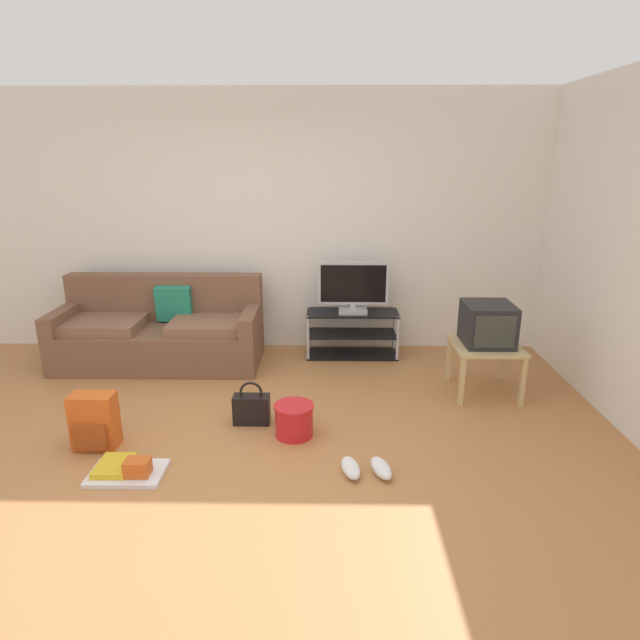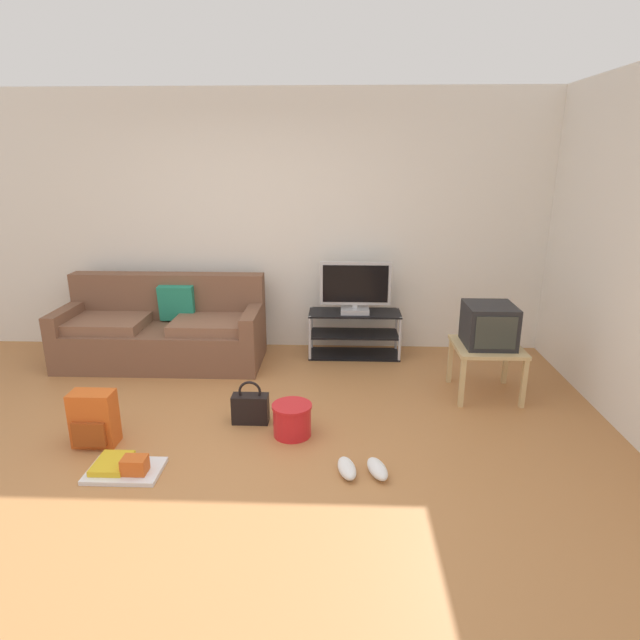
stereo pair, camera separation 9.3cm
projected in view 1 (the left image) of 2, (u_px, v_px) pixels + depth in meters
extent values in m
cube|color=#B27542|center=(222.00, 463.00, 3.72)|extent=(9.00, 9.80, 0.02)
cube|color=silver|center=(259.00, 224.00, 5.66)|extent=(9.00, 0.10, 2.70)
cube|color=silver|center=(631.00, 250.00, 4.07)|extent=(0.10, 3.60, 2.70)
cube|color=brown|center=(160.00, 346.00, 5.41)|extent=(2.02, 0.82, 0.39)
cube|color=brown|center=(165.00, 297.00, 5.58)|extent=(2.02, 0.20, 0.48)
cube|color=brown|center=(64.00, 318.00, 5.34)|extent=(0.14, 0.82, 0.20)
cube|color=brown|center=(251.00, 319.00, 5.31)|extent=(0.14, 0.82, 0.20)
cube|color=brown|center=(101.00, 324.00, 5.29)|extent=(0.81, 0.57, 0.10)
cube|color=brown|center=(212.00, 325.00, 5.27)|extent=(0.81, 0.57, 0.10)
cube|color=#238466|center=(174.00, 304.00, 5.47)|extent=(0.36, 0.15, 0.37)
cube|color=black|center=(353.00, 313.00, 5.57)|extent=(0.95, 0.38, 0.02)
cube|color=black|center=(352.00, 334.00, 5.64)|extent=(0.92, 0.36, 0.02)
cube|color=black|center=(352.00, 354.00, 5.71)|extent=(0.95, 0.38, 0.02)
cylinder|color=#B7B7BC|center=(308.00, 339.00, 5.48)|extent=(0.03, 0.03, 0.48)
cylinder|color=#B7B7BC|center=(398.00, 339.00, 5.47)|extent=(0.03, 0.03, 0.48)
cylinder|color=#B7B7BC|center=(309.00, 328.00, 5.82)|extent=(0.03, 0.03, 0.48)
cylinder|color=#B7B7BC|center=(394.00, 329.00, 5.80)|extent=(0.03, 0.03, 0.48)
cube|color=#B2B2B7|center=(353.00, 310.00, 5.54)|extent=(0.29, 0.22, 0.05)
cube|color=#B2B2B7|center=(353.00, 306.00, 5.53)|extent=(0.05, 0.04, 0.04)
cube|color=#B2B2B7|center=(353.00, 283.00, 5.46)|extent=(0.73, 0.04, 0.44)
cube|color=black|center=(353.00, 284.00, 5.44)|extent=(0.67, 0.01, 0.38)
cube|color=tan|center=(486.00, 346.00, 4.67)|extent=(0.57, 0.57, 0.03)
cube|color=tan|center=(462.00, 382.00, 4.50)|extent=(0.04, 0.04, 0.43)
cube|color=tan|center=(523.00, 382.00, 4.49)|extent=(0.04, 0.04, 0.43)
cube|color=tan|center=(449.00, 359.00, 4.99)|extent=(0.04, 0.04, 0.43)
cube|color=tan|center=(504.00, 360.00, 4.98)|extent=(0.04, 0.04, 0.43)
cube|color=#232326|center=(488.00, 324.00, 4.63)|extent=(0.41, 0.43, 0.36)
cube|color=#333833|center=(495.00, 332.00, 4.42)|extent=(0.34, 0.01, 0.28)
cube|color=#CC561E|center=(95.00, 421.00, 3.86)|extent=(0.31, 0.18, 0.41)
cube|color=#994116|center=(90.00, 437.00, 3.78)|extent=(0.24, 0.04, 0.18)
cylinder|color=#994116|center=(89.00, 411.00, 3.95)|extent=(0.04, 0.04, 0.33)
cylinder|color=#994116|center=(112.00, 411.00, 3.95)|extent=(0.04, 0.04, 0.33)
cube|color=black|center=(252.00, 409.00, 4.22)|extent=(0.29, 0.13, 0.23)
torus|color=black|center=(251.00, 392.00, 4.18)|extent=(0.18, 0.02, 0.18)
cylinder|color=red|center=(294.00, 420.00, 4.03)|extent=(0.29, 0.29, 0.25)
cylinder|color=red|center=(294.00, 406.00, 4.00)|extent=(0.30, 0.30, 0.02)
ellipsoid|color=white|center=(351.00, 468.00, 3.56)|extent=(0.17, 0.27, 0.09)
ellipsoid|color=white|center=(381.00, 468.00, 3.56)|extent=(0.18, 0.28, 0.09)
cube|color=silver|center=(127.00, 473.00, 3.55)|extent=(0.49, 0.32, 0.03)
cube|color=#CC561E|center=(138.00, 467.00, 3.49)|extent=(0.16, 0.12, 0.11)
cube|color=gold|center=(114.00, 466.00, 3.58)|extent=(0.22, 0.28, 0.04)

